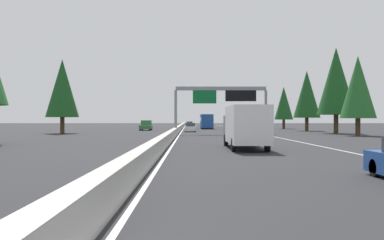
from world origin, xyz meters
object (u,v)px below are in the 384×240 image
Objects in this scene: box_truck_mid_center at (245,126)px; conifer_right_mid at (336,81)px; sign_gantry_overhead at (222,96)px; bus_near_right at (206,121)px; conifer_right_far at (307,94)px; oncoming_near at (146,125)px; conifer_right_near at (358,87)px; conifer_right_distant at (284,103)px; sedan_near_center at (190,124)px; sedan_far_left at (190,128)px; conifer_left_near at (62,88)px.

box_truck_mid_center is 0.68× the size of conifer_right_mid.
sign_gantry_overhead reaches higher than bus_near_right.
sign_gantry_overhead is 23.21m from conifer_right_far.
sign_gantry_overhead is 1.10× the size of bus_near_right.
conifer_right_mid is (-31.75, -17.42, 5.83)m from bus_near_right.
oncoming_near is 39.82m from conifer_right_near.
conifer_right_mid is 30.69m from conifer_right_distant.
conifer_right_far is (44.82, -16.76, 4.83)m from box_truck_mid_center.
sedan_near_center is 0.48× the size of conifer_right_distant.
oncoming_near is at bearing 113.30° from conifer_right_distant.
conifer_right_near is 8.59m from conifer_right_mid.
conifer_right_mid reaches higher than sign_gantry_overhead.
conifer_right_near is (-17.19, -20.78, 5.36)m from sedan_far_left.
conifer_right_mid is at bearing -151.25° from bus_near_right.
sign_gantry_overhead is 2.88× the size of sedan_far_left.
conifer_right_near reaches higher than box_truck_mid_center.
conifer_right_distant reaches higher than sedan_far_left.
conifer_right_near is 0.93× the size of conifer_left_near.
sedan_near_center is at bearing 0.15° from sedan_far_left.
oncoming_near is 21.46m from conifer_left_near.
bus_near_right is 25.37m from conifer_right_far.
conifer_right_mid is at bearing -112.60° from sedan_far_left.
conifer_right_mid is 1.17× the size of conifer_right_far.
sign_gantry_overhead reaches higher than oncoming_near.
sign_gantry_overhead is 17.30m from conifer_right_near.
oncoming_near is (49.69, 11.99, -0.70)m from box_truck_mid_center.
conifer_right_mid reaches higher than oncoming_near.
conifer_right_near is (-5.34, -16.44, 0.86)m from sign_gantry_overhead.
conifer_right_far reaches higher than sedan_near_center.
sedan_far_left is 23.31m from bus_near_right.
oncoming_near is at bearing 13.57° from box_truck_mid_center.
conifer_left_near reaches higher than conifer_right_far.
sedan_near_center is (54.80, 4.45, -4.50)m from sign_gantry_overhead.
conifer_right_near is at bearing -179.33° from conifer_right_far.
sedan_near_center is at bearing 22.22° from conifer_right_mid.
sedan_near_center is 63.88m from conifer_right_near.
bus_near_right is 2.61× the size of sedan_near_center.
bus_near_right reaches higher than oncoming_near.
box_truck_mid_center is 1.93× the size of sedan_far_left.
conifer_right_far is 1.16× the size of conifer_right_distant.
sign_gantry_overhead is at bearing 135.72° from conifer_right_far.
oncoming_near is 31.39m from conifer_right_distant.
conifer_right_distant is at bearing 0.72° from conifer_right_near.
conifer_left_near reaches higher than sedan_near_center.
oncoming_near is (9.60, 8.23, 0.23)m from sedan_far_left.
conifer_left_near is at bearing 144.94° from bus_near_right.
oncoming_near is (-13.42, 11.81, -0.80)m from bus_near_right.
sign_gantry_overhead is at bearing -1.17° from box_truck_mid_center.
sedan_far_left is (11.86, 4.34, -4.50)m from sign_gantry_overhead.
box_truck_mid_center is at bearing 143.38° from conifer_right_near.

